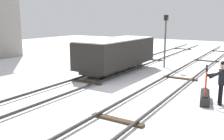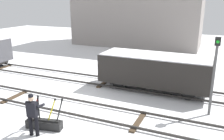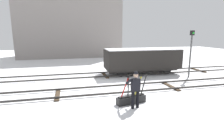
# 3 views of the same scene
# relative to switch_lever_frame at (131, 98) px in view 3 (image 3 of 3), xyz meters

# --- Properties ---
(ground_plane) EXTENTS (60.00, 60.00, 0.00)m
(ground_plane) POSITION_rel_switch_lever_frame_xyz_m (-0.10, 2.05, -0.25)
(ground_plane) COLOR white
(track_main_line) EXTENTS (44.00, 1.94, 0.18)m
(track_main_line) POSITION_rel_switch_lever_frame_xyz_m (-0.10, 2.05, -0.14)
(track_main_line) COLOR #2D2B28
(track_main_line) RESTS_ON ground_plane
(track_siding_near) EXTENTS (44.00, 1.94, 0.18)m
(track_siding_near) POSITION_rel_switch_lever_frame_xyz_m (-0.10, 6.06, -0.14)
(track_siding_near) COLOR #2D2B28
(track_siding_near) RESTS_ON ground_plane
(switch_lever_frame) EXTENTS (1.67, 0.66, 1.45)m
(switch_lever_frame) POSITION_rel_switch_lever_frame_xyz_m (0.00, 0.00, 0.00)
(switch_lever_frame) COLOR black
(switch_lever_frame) RESTS_ON ground_plane
(rail_worker) EXTENTS (0.62, 0.75, 1.76)m
(rail_worker) POSITION_rel_switch_lever_frame_xyz_m (-0.03, -0.56, 0.74)
(rail_worker) COLOR black
(rail_worker) RESTS_ON ground_plane
(signal_post) EXTENTS (0.24, 0.32, 3.61)m
(signal_post) POSITION_rel_switch_lever_frame_xyz_m (6.19, 4.02, 1.98)
(signal_post) COLOR #4C4C4C
(signal_post) RESTS_ON ground_plane
(apartment_building) EXTENTS (14.44, 5.99, 10.28)m
(apartment_building) POSITION_rel_switch_lever_frame_xyz_m (-2.45, 19.92, 4.90)
(apartment_building) COLOR gray
(apartment_building) RESTS_ON ground_plane
(freight_car_back_track) EXTENTS (6.23, 2.37, 2.13)m
(freight_car_back_track) POSITION_rel_switch_lever_frame_xyz_m (3.09, 6.06, 1.00)
(freight_car_back_track) COLOR #2D2B28
(freight_car_back_track) RESTS_ON ground_plane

